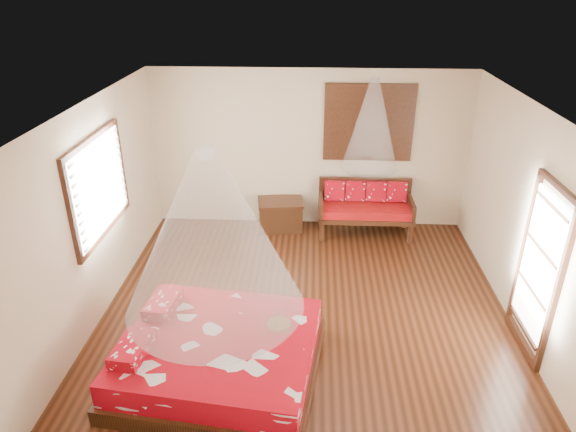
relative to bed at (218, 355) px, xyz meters
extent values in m
cube|color=black|center=(0.98, 1.29, -0.26)|extent=(5.50, 5.50, 0.02)
cube|color=white|center=(0.98, 1.29, 2.56)|extent=(5.50, 5.50, 0.02)
cube|color=beige|center=(-1.78, 1.29, 1.15)|extent=(0.02, 5.50, 2.80)
cube|color=beige|center=(3.74, 1.29, 1.15)|extent=(0.02, 5.50, 2.80)
cube|color=beige|center=(0.98, 4.05, 1.15)|extent=(5.50, 0.02, 2.80)
cube|color=beige|center=(0.98, -1.47, 1.15)|extent=(5.50, 0.02, 2.80)
cube|color=black|center=(0.02, 0.00, -0.15)|extent=(2.43, 2.25, 0.20)
cube|color=#A30513|center=(0.02, 0.00, 0.10)|extent=(2.32, 2.14, 0.30)
cube|color=#A30513|center=(-0.85, -0.32, 0.32)|extent=(0.38, 0.61, 0.15)
cube|color=#A30513|center=(-0.75, 0.52, 0.32)|extent=(0.38, 0.61, 0.15)
cube|color=black|center=(1.22, 3.29, -0.04)|extent=(0.08, 0.08, 0.42)
cube|color=black|center=(2.73, 3.29, -0.04)|extent=(0.08, 0.08, 0.42)
cube|color=black|center=(1.22, 3.89, -0.04)|extent=(0.08, 0.08, 0.42)
cube|color=black|center=(2.73, 3.89, -0.04)|extent=(0.08, 0.08, 0.42)
cube|color=black|center=(1.97, 3.59, 0.13)|extent=(1.63, 0.72, 0.08)
cube|color=maroon|center=(1.97, 3.59, 0.24)|extent=(1.57, 0.66, 0.14)
cube|color=black|center=(1.97, 3.91, 0.42)|extent=(1.63, 0.06, 0.55)
cube|color=black|center=(1.20, 3.59, 0.29)|extent=(0.06, 0.72, 0.30)
cube|color=black|center=(2.75, 3.59, 0.29)|extent=(0.06, 0.72, 0.30)
cube|color=#A30513|center=(1.43, 3.79, 0.48)|extent=(0.34, 0.19, 0.36)
cube|color=#A30513|center=(1.79, 3.79, 0.48)|extent=(0.34, 0.19, 0.36)
cube|color=#A30513|center=(2.15, 3.79, 0.48)|extent=(0.34, 0.19, 0.36)
cube|color=#A30513|center=(2.51, 3.79, 0.48)|extent=(0.34, 0.19, 0.36)
cube|color=black|center=(0.48, 3.74, -0.01)|extent=(0.82, 0.63, 0.49)
cube|color=black|center=(0.48, 3.74, 0.27)|extent=(0.86, 0.68, 0.05)
cube|color=black|center=(1.97, 4.01, 1.65)|extent=(1.52, 0.06, 1.32)
cube|color=black|center=(1.97, 4.00, 1.65)|extent=(1.35, 0.04, 1.10)
cube|color=black|center=(-1.74, 1.49, 1.45)|extent=(0.08, 1.74, 1.34)
cube|color=silver|center=(-1.70, 1.49, 1.45)|extent=(0.04, 1.54, 1.10)
cube|color=black|center=(3.70, 0.69, 0.80)|extent=(0.08, 1.02, 2.16)
cube|color=white|center=(3.68, 0.69, 0.90)|extent=(0.03, 0.82, 1.70)
cylinder|color=brown|center=(0.68, 0.27, 0.26)|extent=(0.28, 0.28, 0.03)
cone|color=white|center=(0.02, 0.00, 1.60)|extent=(1.91, 1.91, 1.80)
cone|color=white|center=(1.97, 3.54, 1.75)|extent=(0.92, 0.92, 1.50)
camera|label=1|loc=(1.03, -4.56, 3.98)|focal=32.00mm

